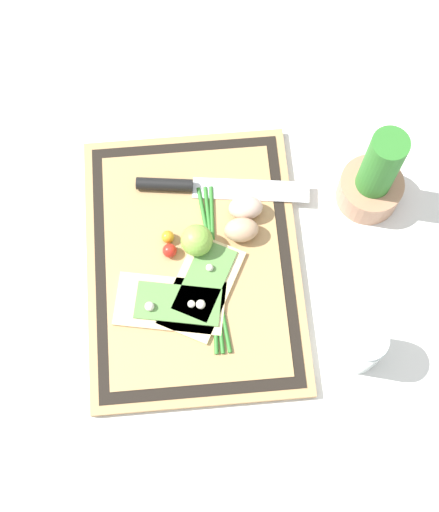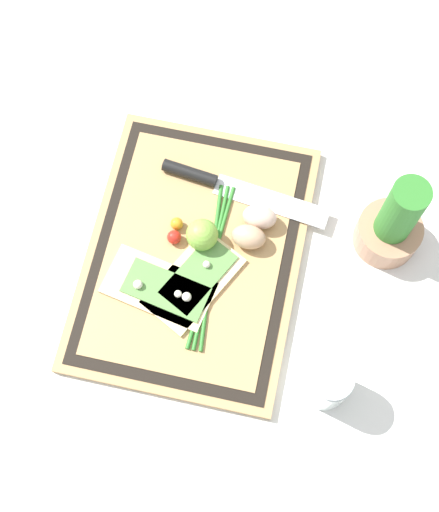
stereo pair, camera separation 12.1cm
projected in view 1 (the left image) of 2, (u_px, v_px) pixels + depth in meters
ground_plane at (193, 265)px, 1.24m from camera, size 6.00×6.00×0.00m
cutting_board at (193, 263)px, 1.23m from camera, size 0.49×0.37×0.02m
pizza_slice_near at (172, 304)px, 1.19m from camera, size 0.13×0.20×0.02m
pizza_slice_far at (202, 286)px, 1.20m from camera, size 0.20×0.16×0.02m
knife at (194, 186)px, 1.26m from camera, size 0.07×0.31×0.02m
egg_brown at (241, 230)px, 1.22m from camera, size 0.04×0.06×0.04m
egg_pink at (246, 208)px, 1.23m from camera, size 0.04×0.06×0.04m
lime at (197, 240)px, 1.21m from camera, size 0.06×0.06×0.06m
cherry_tomato_red at (170, 251)px, 1.22m from camera, size 0.02×0.02×0.02m
cherry_tomato_yellow at (168, 237)px, 1.23m from camera, size 0.02×0.02×0.02m
scallion_bunch at (214, 267)px, 1.22m from camera, size 0.30×0.04×0.01m
herb_pot at (374, 180)px, 1.22m from camera, size 0.11×0.11×0.20m
sauce_jar at (361, 347)px, 1.15m from camera, size 0.07×0.07×0.11m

